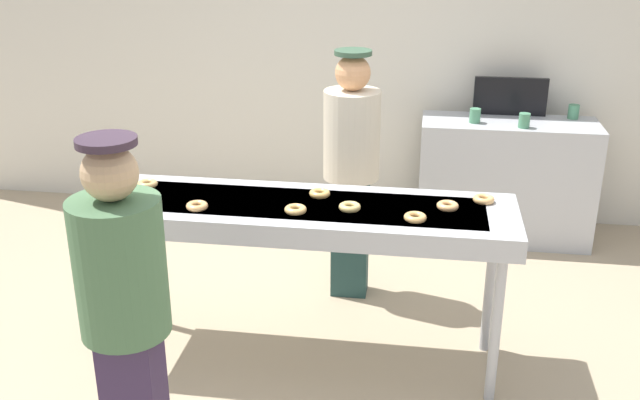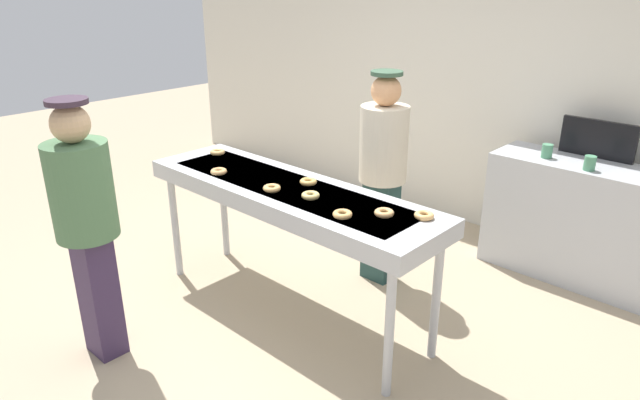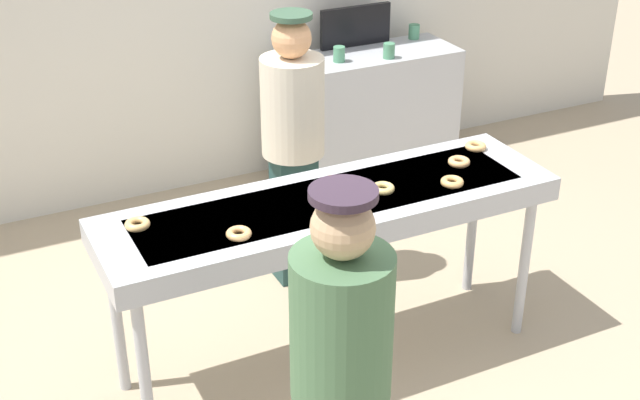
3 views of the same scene
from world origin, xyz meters
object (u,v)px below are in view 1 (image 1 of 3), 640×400
Objects in this scene: paper_cup_1 at (524,121)px; menu_display at (510,96)px; glazed_donut_5 at (415,217)px; glazed_donut_1 at (147,184)px; glazed_donut_4 at (296,210)px; paper_cup_0 at (573,112)px; glazed_donut_7 at (484,199)px; worker_baker at (351,160)px; glazed_donut_0 at (197,206)px; paper_cup_2 at (475,116)px; fryer_conveyor at (303,216)px; customer_waiting at (124,303)px; glazed_donut_6 at (320,193)px; glazed_donut_3 at (448,206)px; prep_counter at (505,181)px; glazed_donut_2 at (350,207)px.

menu_display is (-0.08, 0.36, 0.09)m from paper_cup_1.
glazed_donut_1 is at bearing 170.08° from glazed_donut_5.
paper_cup_0 reaches higher than glazed_donut_4.
glazed_donut_7 is 0.07× the size of worker_baker.
worker_baker is at bearing 54.05° from glazed_donut_0.
menu_display is (0.27, 0.28, 0.09)m from paper_cup_2.
glazed_donut_5 reaches higher than fryer_conveyor.
customer_waiting reaches higher than paper_cup_2.
paper_cup_1 reaches higher than glazed_donut_6.
glazed_donut_3 is 1.77m from customer_waiting.
worker_baker is 2.10m from customer_waiting.
fryer_conveyor is at bearing 16.38° from glazed_donut_0.
glazed_donut_4 and glazed_donut_6 have the same top height.
fryer_conveyor is 2.11m from paper_cup_2.
prep_counter is (0.66, 2.07, -0.51)m from glazed_donut_5.
menu_display is (0.50, 2.09, 0.11)m from glazed_donut_3.
worker_baker is (-0.60, 0.79, -0.03)m from glazed_donut_3.
glazed_donut_0 is 0.07× the size of customer_waiting.
prep_counter is at bearing 116.89° from paper_cup_1.
customer_waiting is 3.60m from prep_counter.
glazed_donut_2 is 0.74m from glazed_donut_7.
glazed_donut_2 is at bearing -111.10° from paper_cup_2.
prep_counter is at bearing 75.16° from glazed_donut_3.
glazed_donut_3 is at bearing -115.56° from paper_cup_0.
glazed_donut_7 is 1.03m from worker_baker.
menu_display is (1.29, 2.26, 0.11)m from glazed_donut_4.
glazed_donut_1 is 1.00× the size of glazed_donut_6.
paper_cup_2 is (1.00, 1.86, 0.11)m from fryer_conveyor.
glazed_donut_0 is (-0.54, -0.16, 0.09)m from fryer_conveyor.
glazed_donut_1 and glazed_donut_3 have the same top height.
glazed_donut_6 is 2.34m from menu_display.
glazed_donut_3 is at bearing 28.62° from customer_waiting.
paper_cup_1 is (1.18, 0.94, 0.05)m from worker_baker.
glazed_donut_6 is at bearing 91.40° from worker_baker.
worker_baker is (-0.79, 0.66, -0.03)m from glazed_donut_7.
fryer_conveyor is at bearing -123.50° from prep_counter.
glazed_donut_7 is 0.09× the size of prep_counter.
paper_cup_2 is at bearing 82.97° from glazed_donut_3.
glazed_donut_0 is 1.15m from glazed_donut_5.
paper_cup_2 is at bearing 68.90° from glazed_donut_2.
worker_baker is at bearing 78.12° from fryer_conveyor.
menu_display is at bearing 60.32° from glazed_donut_4.
paper_cup_2 is at bearing 62.96° from glazed_donut_4.
paper_cup_1 is 1.00× the size of paper_cup_2.
fryer_conveyor is 21.22× the size of paper_cup_1.
menu_display reaches higher than glazed_donut_4.
paper_cup_0 reaches higher than glazed_donut_3.
menu_display is at bearing 73.71° from glazed_donut_5.
glazed_donut_2 is 0.09× the size of prep_counter.
glazed_donut_4 is 1.07× the size of paper_cup_0.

